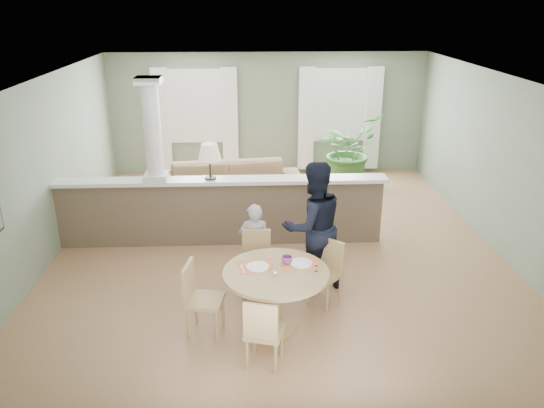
{
  "coord_description": "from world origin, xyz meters",
  "views": [
    {
      "loc": [
        -0.43,
        -7.78,
        3.78
      ],
      "look_at": [
        -0.13,
        -1.0,
        1.13
      ],
      "focal_mm": 35.0,
      "sensor_mm": 36.0,
      "label": 1
    }
  ],
  "objects_px": {
    "chair_far_boy": "(256,260)",
    "houseplant": "(348,150)",
    "sofa": "(229,187)",
    "chair_side": "(199,296)",
    "man_person": "(313,226)",
    "dining_table": "(276,283)",
    "child_person": "(255,245)",
    "chair_far_man": "(327,269)",
    "chair_near": "(263,330)"
  },
  "relations": [
    {
      "from": "sofa",
      "to": "houseplant",
      "type": "xyz_separation_m",
      "value": [
        2.49,
        1.3,
        0.34
      ]
    },
    {
      "from": "child_person",
      "to": "dining_table",
      "type": "bearing_deg",
      "value": 104.46
    },
    {
      "from": "sofa",
      "to": "chair_near",
      "type": "distance_m",
      "value": 4.83
    },
    {
      "from": "chair_near",
      "to": "houseplant",
      "type": "bearing_deg",
      "value": -92.56
    },
    {
      "from": "houseplant",
      "to": "chair_side",
      "type": "relative_size",
      "value": 1.64
    },
    {
      "from": "chair_far_man",
      "to": "child_person",
      "type": "xyz_separation_m",
      "value": [
        -0.94,
        0.5,
        0.13
      ]
    },
    {
      "from": "chair_near",
      "to": "chair_side",
      "type": "xyz_separation_m",
      "value": [
        -0.74,
        0.69,
        0.03
      ]
    },
    {
      "from": "chair_side",
      "to": "man_person",
      "type": "bearing_deg",
      "value": -44.02
    },
    {
      "from": "child_person",
      "to": "man_person",
      "type": "bearing_deg",
      "value": 173.95
    },
    {
      "from": "chair_near",
      "to": "child_person",
      "type": "distance_m",
      "value": 1.85
    },
    {
      "from": "chair_near",
      "to": "child_person",
      "type": "xyz_separation_m",
      "value": [
        -0.06,
        1.85,
        0.13
      ]
    },
    {
      "from": "sofa",
      "to": "chair_near",
      "type": "relative_size",
      "value": 3.29
    },
    {
      "from": "dining_table",
      "to": "man_person",
      "type": "distance_m",
      "value": 1.15
    },
    {
      "from": "chair_far_boy",
      "to": "chair_near",
      "type": "bearing_deg",
      "value": -83.72
    },
    {
      "from": "chair_far_boy",
      "to": "child_person",
      "type": "xyz_separation_m",
      "value": [
        -0.01,
        0.24,
        0.11
      ]
    },
    {
      "from": "chair_near",
      "to": "chair_far_man",
      "type": "bearing_deg",
      "value": -107.67
    },
    {
      "from": "chair_far_man",
      "to": "chair_side",
      "type": "xyz_separation_m",
      "value": [
        -1.62,
        -0.66,
        0.04
      ]
    },
    {
      "from": "man_person",
      "to": "chair_far_boy",
      "type": "bearing_deg",
      "value": -8.8
    },
    {
      "from": "chair_near",
      "to": "chair_side",
      "type": "height_order",
      "value": "chair_side"
    },
    {
      "from": "chair_near",
      "to": "chair_side",
      "type": "distance_m",
      "value": 1.01
    },
    {
      "from": "chair_far_boy",
      "to": "houseplant",
      "type": "bearing_deg",
      "value": 70.23
    },
    {
      "from": "houseplant",
      "to": "dining_table",
      "type": "height_order",
      "value": "houseplant"
    },
    {
      "from": "houseplant",
      "to": "dining_table",
      "type": "relative_size",
      "value": 1.19
    },
    {
      "from": "dining_table",
      "to": "man_person",
      "type": "bearing_deg",
      "value": 60.49
    },
    {
      "from": "chair_side",
      "to": "chair_far_man",
      "type": "bearing_deg",
      "value": -57.42
    },
    {
      "from": "chair_side",
      "to": "chair_near",
      "type": "bearing_deg",
      "value": -122.68
    },
    {
      "from": "dining_table",
      "to": "chair_far_boy",
      "type": "height_order",
      "value": "chair_far_boy"
    },
    {
      "from": "houseplant",
      "to": "child_person",
      "type": "xyz_separation_m",
      "value": [
        -2.04,
        -4.25,
        -0.15
      ]
    },
    {
      "from": "chair_far_boy",
      "to": "chair_far_man",
      "type": "relative_size",
      "value": 1.05
    },
    {
      "from": "dining_table",
      "to": "chair_far_man",
      "type": "distance_m",
      "value": 0.92
    },
    {
      "from": "dining_table",
      "to": "child_person",
      "type": "height_order",
      "value": "child_person"
    },
    {
      "from": "dining_table",
      "to": "sofa",
      "type": "bearing_deg",
      "value": 99.65
    },
    {
      "from": "chair_far_boy",
      "to": "child_person",
      "type": "relative_size",
      "value": 0.74
    },
    {
      "from": "sofa",
      "to": "houseplant",
      "type": "distance_m",
      "value": 2.83
    },
    {
      "from": "dining_table",
      "to": "man_person",
      "type": "height_order",
      "value": "man_person"
    },
    {
      "from": "man_person",
      "to": "child_person",
      "type": "bearing_deg",
      "value": -26.47
    },
    {
      "from": "houseplant",
      "to": "chair_near",
      "type": "height_order",
      "value": "houseplant"
    },
    {
      "from": "chair_far_man",
      "to": "man_person",
      "type": "bearing_deg",
      "value": 153.24
    },
    {
      "from": "chair_far_man",
      "to": "chair_side",
      "type": "relative_size",
      "value": 0.93
    },
    {
      "from": "houseplant",
      "to": "child_person",
      "type": "distance_m",
      "value": 4.72
    },
    {
      "from": "chair_side",
      "to": "man_person",
      "type": "relative_size",
      "value": 0.51
    },
    {
      "from": "child_person",
      "to": "chair_side",
      "type": "bearing_deg",
      "value": 61.48
    },
    {
      "from": "chair_far_man",
      "to": "chair_side",
      "type": "bearing_deg",
      "value": -116.27
    },
    {
      "from": "sofa",
      "to": "chair_side",
      "type": "xyz_separation_m",
      "value": [
        -0.23,
        -4.11,
        0.09
      ]
    },
    {
      "from": "chair_far_man",
      "to": "man_person",
      "type": "relative_size",
      "value": 0.47
    },
    {
      "from": "chair_far_man",
      "to": "chair_near",
      "type": "height_order",
      "value": "chair_near"
    },
    {
      "from": "dining_table",
      "to": "chair_side",
      "type": "xyz_separation_m",
      "value": [
        -0.92,
        -0.08,
        -0.1
      ]
    },
    {
      "from": "child_person",
      "to": "man_person",
      "type": "height_order",
      "value": "man_person"
    },
    {
      "from": "dining_table",
      "to": "chair_far_man",
      "type": "bearing_deg",
      "value": 39.47
    },
    {
      "from": "chair_far_boy",
      "to": "chair_far_man",
      "type": "distance_m",
      "value": 0.96
    }
  ]
}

